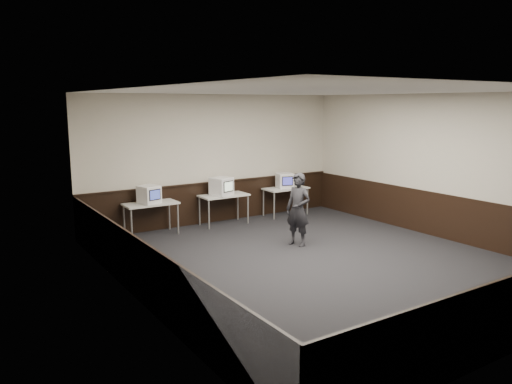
{
  "coord_description": "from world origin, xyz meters",
  "views": [
    {
      "loc": [
        -5.9,
        -7.02,
        2.99
      ],
      "look_at": [
        -0.34,
        1.6,
        1.15
      ],
      "focal_mm": 35.0,
      "sensor_mm": 36.0,
      "label": 1
    }
  ],
  "objects_px": {
    "desk_center": "(224,197)",
    "desk_right": "(286,190)",
    "emac_center": "(221,186)",
    "emac_left": "(149,195)",
    "desk_left": "(151,206)",
    "person": "(298,210)",
    "emac_right": "(285,181)"
  },
  "relations": [
    {
      "from": "desk_center",
      "to": "emac_center",
      "type": "distance_m",
      "value": 0.31
    },
    {
      "from": "desk_left",
      "to": "person",
      "type": "relative_size",
      "value": 0.78
    },
    {
      "from": "desk_center",
      "to": "desk_right",
      "type": "distance_m",
      "value": 1.9
    },
    {
      "from": "desk_center",
      "to": "desk_right",
      "type": "xyz_separation_m",
      "value": [
        1.9,
        0.0,
        0.0
      ]
    },
    {
      "from": "emac_right",
      "to": "person",
      "type": "xyz_separation_m",
      "value": [
        -1.42,
        -2.43,
        -0.18
      ]
    },
    {
      "from": "emac_left",
      "to": "desk_right",
      "type": "bearing_deg",
      "value": -15.23
    },
    {
      "from": "desk_left",
      "to": "desk_right",
      "type": "distance_m",
      "value": 3.8
    },
    {
      "from": "desk_right",
      "to": "emac_left",
      "type": "distance_m",
      "value": 3.86
    },
    {
      "from": "desk_right",
      "to": "emac_center",
      "type": "xyz_separation_m",
      "value": [
        -1.98,
        -0.04,
        0.29
      ]
    },
    {
      "from": "desk_center",
      "to": "person",
      "type": "height_order",
      "value": "person"
    },
    {
      "from": "desk_left",
      "to": "desk_center",
      "type": "height_order",
      "value": "same"
    },
    {
      "from": "desk_center",
      "to": "emac_right",
      "type": "height_order",
      "value": "emac_right"
    },
    {
      "from": "desk_right",
      "to": "desk_center",
      "type": "bearing_deg",
      "value": 180.0
    },
    {
      "from": "desk_left",
      "to": "person",
      "type": "distance_m",
      "value": 3.39
    },
    {
      "from": "desk_center",
      "to": "emac_right",
      "type": "distance_m",
      "value": 1.85
    },
    {
      "from": "desk_right",
      "to": "emac_right",
      "type": "distance_m",
      "value": 0.29
    },
    {
      "from": "desk_left",
      "to": "desk_center",
      "type": "xyz_separation_m",
      "value": [
        1.9,
        0.0,
        0.0
      ]
    },
    {
      "from": "emac_center",
      "to": "person",
      "type": "distance_m",
      "value": 2.5
    },
    {
      "from": "desk_right",
      "to": "emac_right",
      "type": "bearing_deg",
      "value": -145.03
    },
    {
      "from": "person",
      "to": "desk_left",
      "type": "bearing_deg",
      "value": -155.85
    },
    {
      "from": "desk_left",
      "to": "emac_right",
      "type": "relative_size",
      "value": 2.3
    },
    {
      "from": "desk_left",
      "to": "emac_center",
      "type": "xyz_separation_m",
      "value": [
        1.82,
        -0.04,
        0.29
      ]
    },
    {
      "from": "desk_right",
      "to": "emac_left",
      "type": "relative_size",
      "value": 2.3
    },
    {
      "from": "desk_left",
      "to": "desk_right",
      "type": "height_order",
      "value": "same"
    },
    {
      "from": "emac_center",
      "to": "desk_left",
      "type": "bearing_deg",
      "value": 160.98
    },
    {
      "from": "desk_right",
      "to": "emac_center",
      "type": "height_order",
      "value": "emac_center"
    },
    {
      "from": "desk_center",
      "to": "emac_center",
      "type": "relative_size",
      "value": 2.08
    },
    {
      "from": "desk_left",
      "to": "desk_center",
      "type": "bearing_deg",
      "value": 0.0
    },
    {
      "from": "desk_right",
      "to": "emac_left",
      "type": "xyz_separation_m",
      "value": [
        -3.85,
        -0.05,
        0.27
      ]
    },
    {
      "from": "emac_right",
      "to": "desk_left",
      "type": "bearing_deg",
      "value": -164.13
    },
    {
      "from": "desk_right",
      "to": "person",
      "type": "height_order",
      "value": "person"
    },
    {
      "from": "desk_center",
      "to": "emac_left",
      "type": "distance_m",
      "value": 1.97
    }
  ]
}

